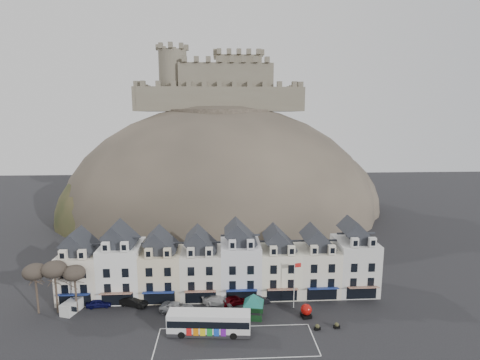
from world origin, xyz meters
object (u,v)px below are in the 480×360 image
at_px(flagpole, 295,282).
at_px(white_van, 73,306).
at_px(car_silver, 177,308).
at_px(bus_shelter, 254,299).
at_px(car_black, 133,301).
at_px(red_buoy, 306,311).
at_px(car_navy, 99,303).
at_px(car_charcoal, 257,299).
at_px(car_white, 218,300).
at_px(bus, 209,322).
at_px(car_maroon, 235,300).

xyz_separation_m(flagpole, white_van, (-35.62, 0.80, -3.55)).
xyz_separation_m(flagpole, car_silver, (-18.86, -0.52, -3.72)).
height_order(bus_shelter, car_black, bus_shelter).
bearing_deg(bus_shelter, white_van, -176.23).
bearing_deg(white_van, flagpole, 15.92).
bearing_deg(red_buoy, car_navy, 171.49).
relative_size(flagpole, car_navy, 1.96).
xyz_separation_m(bus_shelter, car_black, (-19.48, 4.53, -2.25)).
bearing_deg(white_van, car_charcoal, 19.48).
bearing_deg(car_white, bus_shelter, -112.61).
relative_size(bus, white_van, 2.67).
distance_m(bus_shelter, car_white, 7.31).
bearing_deg(white_van, car_black, 24.49).
distance_m(car_silver, car_white, 6.81).
height_order(car_maroon, car_charcoal, car_maroon).
distance_m(white_van, car_maroon, 26.05).
height_order(car_navy, car_maroon, car_maroon).
relative_size(white_van, car_maroon, 1.01).
height_order(red_buoy, car_navy, red_buoy).
height_order(car_silver, car_white, car_silver).
relative_size(car_maroon, car_charcoal, 1.02).
height_order(bus_shelter, red_buoy, bus_shelter).
distance_m(car_navy, car_white, 19.49).
relative_size(bus_shelter, red_buoy, 2.83).
bearing_deg(white_van, red_buoy, 11.36).
height_order(bus_shelter, car_charcoal, bus_shelter).
distance_m(car_navy, car_silver, 13.27).
relative_size(car_silver, car_white, 1.05).
height_order(car_navy, car_white, car_white).
distance_m(bus, white_van, 23.21).
xyz_separation_m(bus, red_buoy, (14.94, 3.62, -0.75)).
relative_size(bus_shelter, flagpole, 0.77).
distance_m(car_maroon, car_charcoal, 3.72).
bearing_deg(car_silver, car_white, -54.08).
height_order(bus, flagpole, flagpole).
height_order(bus_shelter, car_silver, bus_shelter).
bearing_deg(bus_shelter, flagpole, 30.70).
bearing_deg(bus, bus_shelter, 35.96).
bearing_deg(bus_shelter, car_white, 153.04).
xyz_separation_m(red_buoy, car_navy, (-33.18, 4.96, -0.41)).
bearing_deg(red_buoy, bus, -166.37).
bearing_deg(car_black, white_van, 116.58).
bearing_deg(car_maroon, red_buoy, -132.81).
height_order(bus, bus_shelter, bus_shelter).
height_order(bus, car_charcoal, bus).
relative_size(red_buoy, white_van, 0.48).
distance_m(flagpole, car_white, 13.06).
distance_m(bus, car_maroon, 9.22).
relative_size(car_silver, car_maroon, 1.24).
xyz_separation_m(bus_shelter, car_maroon, (-2.70, 4.15, -2.28)).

